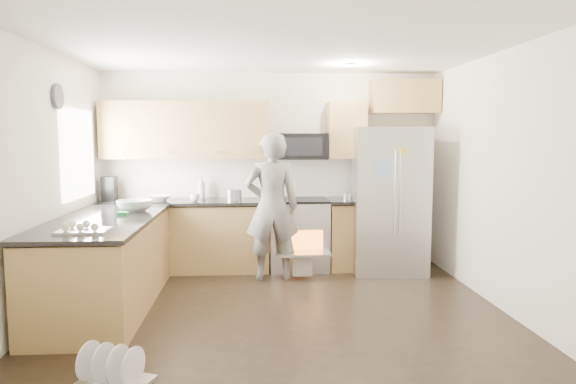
{
  "coord_description": "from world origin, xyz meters",
  "views": [
    {
      "loc": [
        -0.25,
        -4.98,
        1.73
      ],
      "look_at": [
        0.13,
        0.5,
        1.15
      ],
      "focal_mm": 32.0,
      "sensor_mm": 36.0,
      "label": 1
    }
  ],
  "objects": [
    {
      "name": "ground",
      "position": [
        0.0,
        0.0,
        0.0
      ],
      "size": [
        4.5,
        4.5,
        0.0
      ],
      "primitive_type": "plane",
      "color": "black",
      "rests_on": "ground"
    },
    {
      "name": "room_shell",
      "position": [
        -0.04,
        0.02,
        1.67
      ],
      "size": [
        4.54,
        4.04,
        2.62
      ],
      "color": "white",
      "rests_on": "ground"
    },
    {
      "name": "back_cabinet_run",
      "position": [
        -0.59,
        1.75,
        0.96
      ],
      "size": [
        4.45,
        0.64,
        2.5
      ],
      "color": "#A27340",
      "rests_on": "ground"
    },
    {
      "name": "peninsula",
      "position": [
        -1.75,
        0.25,
        0.47
      ],
      "size": [
        0.96,
        2.36,
        1.05
      ],
      "color": "#A27340",
      "rests_on": "ground"
    },
    {
      "name": "stove_range",
      "position": [
        0.35,
        1.69,
        0.68
      ],
      "size": [
        0.76,
        0.97,
        1.79
      ],
      "color": "#B7B7BC",
      "rests_on": "ground"
    },
    {
      "name": "refrigerator",
      "position": [
        1.5,
        1.45,
        0.93
      ],
      "size": [
        0.97,
        0.79,
        1.86
      ],
      "rotation": [
        0.0,
        0.0,
        -0.09
      ],
      "color": "#B7B7BC",
      "rests_on": "ground"
    },
    {
      "name": "person",
      "position": [
        -0.02,
        1.2,
        0.9
      ],
      "size": [
        0.68,
        0.46,
        1.8
      ],
      "primitive_type": "imported",
      "rotation": [
        0.0,
        0.0,
        3.19
      ],
      "color": "slate",
      "rests_on": "ground"
    },
    {
      "name": "dish_rack",
      "position": [
        -1.24,
        -1.48,
        0.08
      ],
      "size": [
        0.6,
        0.54,
        0.31
      ],
      "rotation": [
        0.0,
        0.0,
        -0.36
      ],
      "color": "#B7B7BC",
      "rests_on": "ground"
    }
  ]
}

